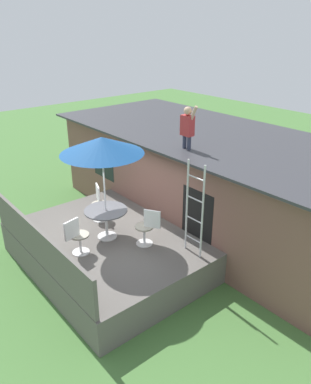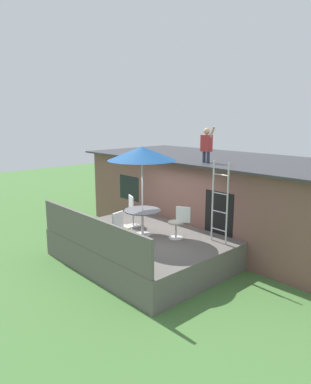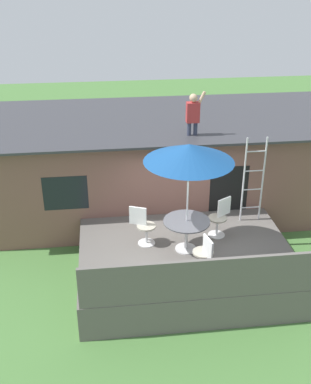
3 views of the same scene
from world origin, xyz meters
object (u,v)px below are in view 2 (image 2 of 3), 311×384
(patio_table, at_px, (143,215))
(patio_umbrella, at_px, (142,153))
(patio_chair_left, at_px, (132,211))
(patio_chair_near, at_px, (121,228))
(step_ladder, at_px, (220,203))
(patio_chair_right, at_px, (179,223))
(person_figure, at_px, (207,143))

(patio_table, height_order, patio_umbrella, patio_umbrella)
(patio_chair_left, distance_m, patio_chair_near, 1.73)
(patio_umbrella, bearing_deg, patio_chair_near, -77.06)
(patio_table, relative_size, step_ladder, 0.47)
(patio_chair_right, height_order, patio_chair_near, same)
(person_figure, distance_m, patio_chair_near, 3.74)
(person_figure, xyz_separation_m, patio_chair_left, (-1.43, -1.78, -2.11))
(patio_table, distance_m, patio_umbrella, 1.76)
(patio_chair_right, bearing_deg, person_figure, -107.73)
(step_ladder, height_order, patio_chair_right, step_ladder)
(patio_umbrella, bearing_deg, person_figure, 76.94)
(step_ladder, relative_size, patio_chair_right, 2.39)
(step_ladder, distance_m, patio_chair_near, 2.70)
(patio_umbrella, xyz_separation_m, person_figure, (0.50, 2.15, 0.22))
(patio_chair_left, xyz_separation_m, patio_chair_right, (1.83, 0.17, 0.00))
(patio_chair_left, relative_size, patio_chair_right, 1.00)
(patio_table, xyz_separation_m, person_figure, (0.50, 2.15, 1.98))
(step_ladder, xyz_separation_m, patio_chair_near, (-1.62, -2.06, -0.64))
(patio_umbrella, xyz_separation_m, patio_chair_right, (0.89, 0.55, -1.89))
(patio_umbrella, relative_size, step_ladder, 1.15)
(patio_umbrella, bearing_deg, patio_chair_left, 157.90)
(patio_chair_left, bearing_deg, patio_chair_right, 27.42)
(patio_chair_left, bearing_deg, patio_table, 0.00)
(patio_chair_right, relative_size, patio_chair_near, 1.00)
(patio_table, height_order, patio_chair_left, patio_chair_left)
(patio_chair_near, bearing_deg, patio_umbrella, -0.00)
(patio_umbrella, bearing_deg, step_ladder, 31.78)
(person_figure, bearing_deg, patio_chair_near, -95.35)
(patio_umbrella, relative_size, patio_chair_left, 2.76)
(patio_table, height_order, patio_chair_right, patio_chair_right)
(patio_chair_right, bearing_deg, patio_umbrella, 0.00)
(patio_table, xyz_separation_m, patio_chair_near, (0.21, -0.92, -0.13))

